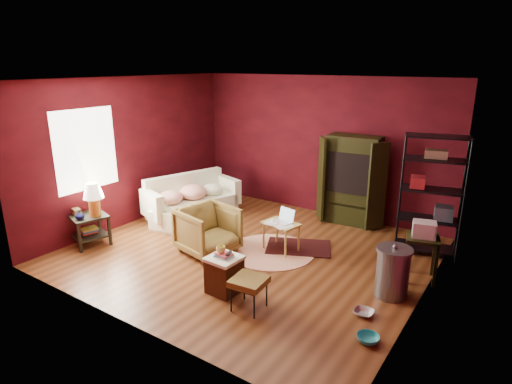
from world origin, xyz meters
TOP-DOWN VIEW (x-y plane):
  - room at (-0.04, -0.01)m, footprint 5.54×5.04m
  - sofa at (-1.93, 0.72)m, footprint 0.97×2.03m
  - armchair at (-0.57, -0.38)m, footprint 0.94×0.99m
  - pet_bowl_steel at (2.26, -0.73)m, footprint 0.25×0.06m
  - pet_bowl_turquoise at (2.49, -1.22)m, footprint 0.26×0.09m
  - vase at (-2.41, -1.48)m, footprint 0.20×0.20m
  - mug at (0.41, -1.26)m, footprint 0.15×0.13m
  - side_table at (-2.41, -1.24)m, footprint 0.70×0.70m
  - sofa_cushions at (-1.93, 0.70)m, footprint 1.29×2.04m
  - hamper at (0.45, -1.25)m, footprint 0.45×0.45m
  - footstool at (0.97, -1.41)m, footprint 0.46×0.46m
  - rug_round at (0.29, 0.22)m, footprint 1.80×1.80m
  - rug_oriental at (0.60, 0.61)m, footprint 1.29×1.12m
  - laptop_desk at (0.40, 0.36)m, footprint 0.65×0.54m
  - tv_armoire at (0.85, 2.26)m, footprint 1.36×0.77m
  - wire_shelving at (2.45, 1.60)m, footprint 1.03×0.62m
  - small_stand at (2.59, 0.62)m, footprint 0.55×0.55m
  - trash_can at (2.39, -0.06)m, footprint 0.57×0.57m

SIDE VIEW (x-z plane):
  - rug_round at x=0.29m, z-range 0.00..0.01m
  - rug_oriental at x=0.60m, z-range 0.01..0.02m
  - pet_bowl_steel at x=2.26m, z-range 0.00..0.25m
  - pet_bowl_turquoise at x=2.49m, z-range 0.00..0.26m
  - hamper at x=0.45m, z-range -0.03..0.57m
  - trash_can at x=2.39m, z-range -0.02..0.73m
  - footstool at x=0.97m, z-range 0.16..0.59m
  - sofa at x=-1.93m, z-range 0.00..0.76m
  - sofa_cushions at x=-1.93m, z-range -0.01..0.79m
  - armchair at x=-0.57m, z-range 0.00..0.86m
  - laptop_desk at x=0.40m, z-range 0.09..0.80m
  - vase at x=-2.41m, z-range 0.53..0.68m
  - mug at x=0.41m, z-range 0.58..0.71m
  - small_stand at x=2.59m, z-range 0.22..1.11m
  - side_table at x=-2.41m, z-range 0.11..1.22m
  - tv_armoire at x=0.85m, z-range 0.04..1.76m
  - wire_shelving at x=2.45m, z-range 0.10..2.07m
  - room at x=-0.04m, z-range -0.02..2.82m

